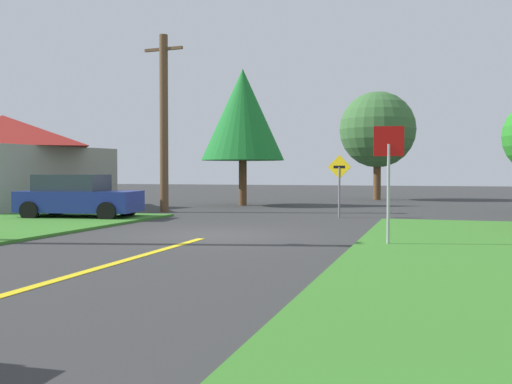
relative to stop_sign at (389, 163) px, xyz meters
The scene contains 9 objects.
ground_plane 5.25m from the stop_sign, 164.48° to the left, with size 120.00×120.00×0.00m, color #333333.
lane_stripe_center 8.40m from the stop_sign, 125.18° to the right, with size 0.20×14.00×0.01m, color yellow.
stop_sign is the anchor object (origin of this frame).
parked_car_near_building 12.62m from the stop_sign, 156.21° to the left, with size 4.49×2.57×1.62m.
utility_pole_mid 13.69m from the stop_sign, 137.47° to the left, with size 1.80×0.36×7.50m.
direction_sign 8.76m from the stop_sign, 105.99° to the left, with size 0.90×0.19×2.36m.
oak_tree_left 23.37m from the stop_sign, 95.77° to the left, with size 4.64×4.64×6.63m.
pine_tree_center 17.33m from the stop_sign, 119.22° to the left, with size 4.23×4.23×6.96m.
barn 20.41m from the stop_sign, 153.19° to the left, with size 8.83×8.38×4.35m.
Camera 1 is at (5.70, -15.05, 1.72)m, focal length 41.46 mm.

